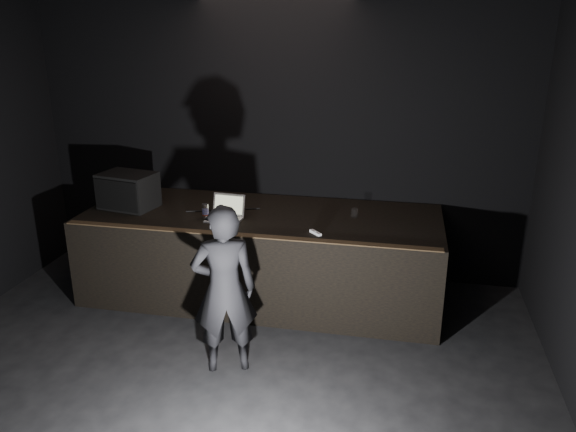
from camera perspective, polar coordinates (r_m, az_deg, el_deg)
The scene contains 10 objects.
room_walls at distance 3.57m, azimuth -13.86°, elevation 1.98°, with size 6.10×7.10×3.52m.
stage_riser at distance 6.51m, azimuth -2.64°, elevation -3.91°, with size 4.00×1.50×1.00m, color black.
riser_lip at distance 5.69m, azimuth -4.48°, elevation -1.94°, with size 3.92×0.10×0.01m, color brown.
stage_monitor at distance 6.74m, azimuth -15.96°, elevation 2.50°, with size 0.68×0.55×0.41m.
cable at distance 6.46m, azimuth -6.61°, elevation 0.62°, with size 0.02×0.02×0.84m, color black.
laptop at distance 6.18m, azimuth -6.31°, elevation 0.32°, with size 0.39×0.36×0.25m.
beer_can at distance 6.20m, azimuth -8.39°, elevation 0.47°, with size 0.07×0.07×0.17m.
plastic_cup at distance 6.24m, azimuth 6.76°, elevation 0.32°, with size 0.08×0.08×0.10m, color white.
wii_remote at distance 5.70m, azimuth 2.81°, elevation -1.73°, with size 0.04×0.17×0.03m, color white.
person at distance 5.05m, azimuth -6.49°, elevation -7.45°, with size 0.58×0.38×1.59m, color black.
Camera 1 is at (1.51, -3.07, 3.04)m, focal length 35.00 mm.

